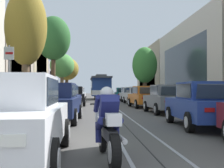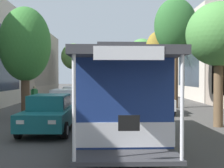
{
  "view_description": "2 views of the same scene",
  "coord_description": "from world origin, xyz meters",
  "px_view_note": "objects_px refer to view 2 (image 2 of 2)",
  "views": [
    {
      "loc": [
        -1.23,
        -2.62,
        1.31
      ],
      "look_at": [
        0.27,
        18.54,
        1.73
      ],
      "focal_mm": 46.57,
      "sensor_mm": 36.0,
      "label": 1
    },
    {
      "loc": [
        0.32,
        48.13,
        2.34
      ],
      "look_at": [
        -0.35,
        4.54,
        1.33
      ],
      "focal_mm": 49.65,
      "sensor_mm": 36.0,
      "label": 2
    }
  ],
  "objects_px": {
    "parked_car_navy_mid_left": "(137,91)",
    "street_sign_post": "(143,81)",
    "street_tree_kerb_left_fourth": "(219,35)",
    "pedestrian_on_left_pavement": "(34,95)",
    "parked_car_white_fifth_right": "(74,97)",
    "cable_car_trolley": "(116,96)",
    "parked_car_navy_second_left": "(131,89)",
    "street_tree_kerb_left_near": "(142,53)",
    "parked_car_white_near_left": "(128,87)",
    "parked_car_grey_mid_right": "(84,91)",
    "parked_car_blue_second_right": "(89,89)",
    "parked_car_orange_fourth_right": "(82,93)",
    "parked_car_white_sixth_right": "(65,102)",
    "motorcycle_with_rider": "(116,88)",
    "street_tree_kerb_left_second": "(156,54)",
    "parked_car_black_fourth_left": "(143,95)",
    "parked_car_teal_far_right": "(49,113)",
    "parked_car_maroon_near_right": "(90,87)",
    "street_tree_kerb_left_mid": "(176,27)",
    "street_tree_kerb_right_second": "(25,45)",
    "street_tree_kerb_right_near": "(73,57)"
  },
  "relations": [
    {
      "from": "parked_car_navy_second_left",
      "to": "street_tree_kerb_left_near",
      "type": "xyz_separation_m",
      "value": [
        -2.01,
        -5.89,
        4.96
      ]
    },
    {
      "from": "street_tree_kerb_left_near",
      "to": "street_tree_kerb_left_fourth",
      "type": "relative_size",
      "value": 1.35
    },
    {
      "from": "pedestrian_on_left_pavement",
      "to": "street_tree_kerb_left_mid",
      "type": "bearing_deg",
      "value": 177.53
    },
    {
      "from": "street_tree_kerb_left_near",
      "to": "pedestrian_on_left_pavement",
      "type": "bearing_deg",
      "value": 63.2
    },
    {
      "from": "parked_car_grey_mid_right",
      "to": "parked_car_orange_fourth_right",
      "type": "relative_size",
      "value": 0.99
    },
    {
      "from": "motorcycle_with_rider",
      "to": "pedestrian_on_left_pavement",
      "type": "height_order",
      "value": "pedestrian_on_left_pavement"
    },
    {
      "from": "parked_car_white_near_left",
      "to": "street_tree_kerb_right_near",
      "type": "relative_size",
      "value": 0.62
    },
    {
      "from": "parked_car_navy_mid_left",
      "to": "street_sign_post",
      "type": "xyz_separation_m",
      "value": [
        -1.44,
        -6.73,
        1.03
      ]
    },
    {
      "from": "street_tree_kerb_left_fourth",
      "to": "pedestrian_on_left_pavement",
      "type": "relative_size",
      "value": 3.49
    },
    {
      "from": "parked_car_black_fourth_left",
      "to": "street_tree_kerb_right_second",
      "type": "bearing_deg",
      "value": 49.55
    },
    {
      "from": "parked_car_blue_second_right",
      "to": "street_tree_kerb_left_second",
      "type": "xyz_separation_m",
      "value": [
        -7.72,
        7.12,
        4.08
      ]
    },
    {
      "from": "parked_car_navy_mid_left",
      "to": "parked_car_grey_mid_right",
      "type": "distance_m",
      "value": 6.08
    },
    {
      "from": "parked_car_white_fifth_right",
      "to": "street_tree_kerb_right_near",
      "type": "relative_size",
      "value": 0.62
    },
    {
      "from": "parked_car_orange_fourth_right",
      "to": "street_sign_post",
      "type": "height_order",
      "value": "street_sign_post"
    },
    {
      "from": "parked_car_maroon_near_right",
      "to": "street_tree_kerb_right_near",
      "type": "relative_size",
      "value": 0.62
    },
    {
      "from": "parked_car_white_near_left",
      "to": "parked_car_grey_mid_right",
      "type": "bearing_deg",
      "value": 61.56
    },
    {
      "from": "parked_car_black_fourth_left",
      "to": "cable_car_trolley",
      "type": "height_order",
      "value": "cable_car_trolley"
    },
    {
      "from": "street_tree_kerb_left_fourth",
      "to": "street_tree_kerb_right_near",
      "type": "xyz_separation_m",
      "value": [
        9.96,
        -29.35,
        0.9
      ]
    },
    {
      "from": "parked_car_white_near_left",
      "to": "parked_car_grey_mid_right",
      "type": "xyz_separation_m",
      "value": [
        5.66,
        10.45,
        0.0
      ]
    },
    {
      "from": "parked_car_blue_second_right",
      "to": "cable_car_trolley",
      "type": "height_order",
      "value": "cable_car_trolley"
    },
    {
      "from": "parked_car_black_fourth_left",
      "to": "parked_car_navy_mid_left",
      "type": "bearing_deg",
      "value": -91.01
    },
    {
      "from": "street_sign_post",
      "to": "street_tree_kerb_left_mid",
      "type": "bearing_deg",
      "value": 91.76
    },
    {
      "from": "parked_car_white_fifth_right",
      "to": "street_tree_kerb_right_second",
      "type": "distance_m",
      "value": 7.47
    },
    {
      "from": "parked_car_white_near_left",
      "to": "street_tree_kerb_left_fourth",
      "type": "bearing_deg",
      "value": 94.01
    },
    {
      "from": "parked_car_black_fourth_left",
      "to": "parked_car_maroon_near_right",
      "type": "distance_m",
      "value": 19.77
    },
    {
      "from": "parked_car_maroon_near_right",
      "to": "street_tree_kerb_left_fourth",
      "type": "height_order",
      "value": "street_tree_kerb_left_fourth"
    },
    {
      "from": "cable_car_trolley",
      "to": "parked_car_maroon_near_right",
      "type": "bearing_deg",
      "value": -85.14
    },
    {
      "from": "street_sign_post",
      "to": "parked_car_white_near_left",
      "type": "bearing_deg",
      "value": -73.98
    },
    {
      "from": "street_tree_kerb_right_near",
      "to": "motorcycle_with_rider",
      "type": "distance_m",
      "value": 7.7
    },
    {
      "from": "parked_car_blue_second_right",
      "to": "parked_car_orange_fourth_right",
      "type": "distance_m",
      "value": 11.38
    },
    {
      "from": "parked_car_blue_second_right",
      "to": "parked_car_white_sixth_right",
      "type": "relative_size",
      "value": 1.01
    },
    {
      "from": "parked_car_blue_second_right",
      "to": "street_tree_kerb_left_second",
      "type": "distance_m",
      "value": 11.26
    },
    {
      "from": "parked_car_maroon_near_right",
      "to": "motorcycle_with_rider",
      "type": "bearing_deg",
      "value": 178.5
    },
    {
      "from": "parked_car_navy_mid_left",
      "to": "street_sign_post",
      "type": "bearing_deg",
      "value": -102.1
    },
    {
      "from": "parked_car_white_fifth_right",
      "to": "cable_car_trolley",
      "type": "distance_m",
      "value": 13.16
    },
    {
      "from": "parked_car_maroon_near_right",
      "to": "street_tree_kerb_left_fourth",
      "type": "bearing_deg",
      "value": 104.08
    },
    {
      "from": "street_tree_kerb_left_near",
      "to": "street_sign_post",
      "type": "xyz_separation_m",
      "value": [
        0.41,
        4.92,
        -3.93
      ]
    },
    {
      "from": "parked_car_black_fourth_left",
      "to": "street_tree_kerb_left_second",
      "type": "distance_m",
      "value": 8.57
    },
    {
      "from": "street_tree_kerb_left_second",
      "to": "motorcycle_with_rider",
      "type": "distance_m",
      "value": 13.06
    },
    {
      "from": "parked_car_black_fourth_left",
      "to": "street_tree_kerb_left_fourth",
      "type": "xyz_separation_m",
      "value": [
        -2.14,
        12.14,
        3.47
      ]
    },
    {
      "from": "parked_car_black_fourth_left",
      "to": "parked_car_maroon_near_right",
      "type": "relative_size",
      "value": 1.0
    },
    {
      "from": "cable_car_trolley",
      "to": "parked_car_navy_mid_left",
      "type": "bearing_deg",
      "value": -97.4
    },
    {
      "from": "parked_car_white_fifth_right",
      "to": "cable_car_trolley",
      "type": "height_order",
      "value": "cable_car_trolley"
    },
    {
      "from": "parked_car_blue_second_right",
      "to": "street_tree_kerb_left_near",
      "type": "xyz_separation_m",
      "value": [
        -7.4,
        -3.84,
        4.96
      ]
    },
    {
      "from": "parked_car_white_fifth_right",
      "to": "cable_car_trolley",
      "type": "relative_size",
      "value": 0.48
    },
    {
      "from": "pedestrian_on_left_pavement",
      "to": "parked_car_grey_mid_right",
      "type": "bearing_deg",
      "value": -104.78
    },
    {
      "from": "parked_car_teal_far_right",
      "to": "street_sign_post",
      "type": "bearing_deg",
      "value": -104.83
    },
    {
      "from": "parked_car_white_sixth_right",
      "to": "motorcycle_with_rider",
      "type": "height_order",
      "value": "parked_car_white_sixth_right"
    },
    {
      "from": "parked_car_white_near_left",
      "to": "parked_car_navy_second_left",
      "type": "bearing_deg",
      "value": 89.93
    },
    {
      "from": "cable_car_trolley",
      "to": "pedestrian_on_left_pavement",
      "type": "relative_size",
      "value": 5.49
    }
  ]
}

